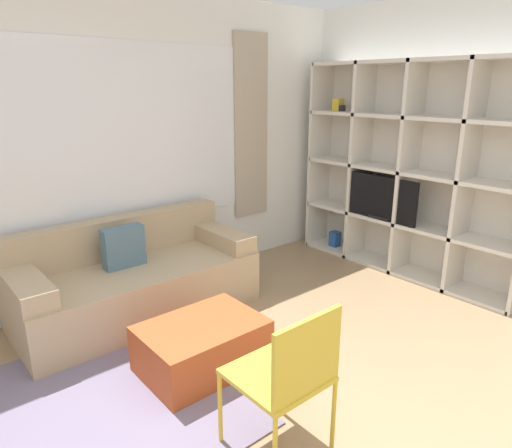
{
  "coord_description": "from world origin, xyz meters",
  "views": [
    {
      "loc": [
        -1.41,
        -1.07,
        1.89
      ],
      "look_at": [
        0.77,
        1.52,
        0.85
      ],
      "focal_mm": 32.0,
      "sensor_mm": 36.0,
      "label": 1
    }
  ],
  "objects_px": {
    "ottoman": "(202,346)",
    "folding_chair": "(289,372)",
    "shelving_unit": "(409,172)",
    "couch_main": "(136,280)"
  },
  "relations": [
    {
      "from": "couch_main",
      "to": "ottoman",
      "type": "height_order",
      "value": "couch_main"
    },
    {
      "from": "couch_main",
      "to": "folding_chair",
      "type": "height_order",
      "value": "folding_chair"
    },
    {
      "from": "folding_chair",
      "to": "shelving_unit",
      "type": "bearing_deg",
      "value": -158.19
    },
    {
      "from": "shelving_unit",
      "to": "folding_chair",
      "type": "distance_m",
      "value": 2.97
    },
    {
      "from": "shelving_unit",
      "to": "folding_chair",
      "type": "relative_size",
      "value": 2.77
    },
    {
      "from": "ottoman",
      "to": "folding_chair",
      "type": "distance_m",
      "value": 1.01
    },
    {
      "from": "couch_main",
      "to": "folding_chair",
      "type": "bearing_deg",
      "value": -93.81
    },
    {
      "from": "ottoman",
      "to": "shelving_unit",
      "type": "bearing_deg",
      "value": 3.05
    },
    {
      "from": "shelving_unit",
      "to": "couch_main",
      "type": "distance_m",
      "value": 2.84
    },
    {
      "from": "ottoman",
      "to": "folding_chair",
      "type": "bearing_deg",
      "value": -96.22
    }
  ]
}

